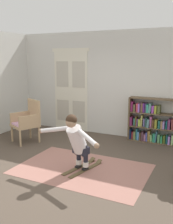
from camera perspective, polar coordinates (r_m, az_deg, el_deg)
name	(u,v)px	position (r m, az deg, el deg)	size (l,w,h in m)	color
ground_plane	(68,168)	(5.29, -4.22, -12.19)	(7.20, 7.20, 0.00)	#4E4136
back_wall	(114,84)	(7.24, 6.04, 6.15)	(6.00, 0.10, 2.90)	silver
double_door	(71,90)	(7.77, -3.51, 4.93)	(1.22, 0.05, 2.45)	silver
rug	(82,169)	(5.21, -0.96, -12.50)	(2.55, 1.68, 0.01)	#A06A5E
bookshelf	(156,124)	(6.87, 15.11, -2.58)	(1.52, 0.30, 1.16)	brown
wicker_chair	(28,120)	(6.86, -12.94, -1.73)	(0.80, 0.80, 1.10)	tan
skis_pair	(83,167)	(5.23, -0.72, -12.20)	(0.49, 0.99, 0.07)	brown
person_skier	(76,138)	(4.86, -2.27, -5.89)	(1.44, 0.77, 1.08)	white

